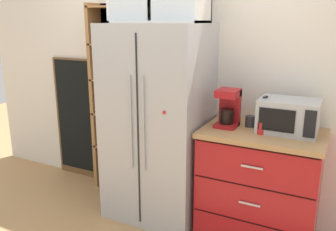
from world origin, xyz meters
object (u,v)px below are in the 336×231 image
(coffee_maker, at_px, (228,107))
(mug_red, at_px, (262,128))
(bottle_clear, at_px, (263,117))
(chalkboard_menu, at_px, (78,118))
(mug_charcoal, at_px, (250,121))
(microwave, at_px, (288,116))
(bottle_amber, at_px, (265,115))
(refrigerator, at_px, (158,124))

(coffee_maker, relative_size, mug_red, 2.51)
(bottle_clear, distance_m, chalkboard_menu, 2.20)
(mug_red, relative_size, mug_charcoal, 1.08)
(microwave, xyz_separation_m, mug_charcoal, (-0.29, 0.02, -0.09))
(bottle_amber, bearing_deg, chalkboard_menu, 173.20)
(refrigerator, height_order, mug_red, refrigerator)
(bottle_amber, height_order, chalkboard_menu, chalkboard_menu)
(coffee_maker, xyz_separation_m, mug_charcoal, (0.17, 0.06, -0.11))
(refrigerator, relative_size, mug_charcoal, 15.25)
(refrigerator, height_order, bottle_amber, refrigerator)
(coffee_maker, bearing_deg, refrigerator, -176.18)
(mug_red, bearing_deg, mug_charcoal, 131.49)
(bottle_clear, height_order, chalkboard_menu, chalkboard_menu)
(mug_red, xyz_separation_m, mug_charcoal, (-0.12, 0.14, -0.00))
(chalkboard_menu, bearing_deg, refrigerator, -14.47)
(microwave, distance_m, bottle_amber, 0.17)
(coffee_maker, height_order, bottle_clear, coffee_maker)
(coffee_maker, height_order, chalkboard_menu, chalkboard_menu)
(bottle_clear, relative_size, chalkboard_menu, 0.21)
(microwave, height_order, chalkboard_menu, chalkboard_menu)
(mug_charcoal, bearing_deg, microwave, -3.45)
(refrigerator, height_order, bottle_clear, refrigerator)
(microwave, distance_m, mug_charcoal, 0.31)
(coffee_maker, height_order, mug_red, coffee_maker)
(coffee_maker, relative_size, bottle_clear, 1.09)
(mug_red, bearing_deg, refrigerator, 177.65)
(mug_red, distance_m, mug_charcoal, 0.19)
(refrigerator, xyz_separation_m, microwave, (1.10, 0.08, 0.19))
(mug_red, relative_size, chalkboard_menu, 0.09)
(mug_charcoal, bearing_deg, refrigerator, -172.76)
(microwave, distance_m, bottle_clear, 0.20)
(microwave, xyz_separation_m, chalkboard_menu, (-2.32, 0.23, -0.37))
(microwave, xyz_separation_m, bottle_amber, (-0.17, -0.02, -0.01))
(mug_charcoal, height_order, chalkboard_menu, chalkboard_menu)
(refrigerator, bearing_deg, chalkboard_menu, 165.53)
(refrigerator, xyz_separation_m, mug_red, (0.93, -0.04, 0.10))
(coffee_maker, height_order, mug_charcoal, coffee_maker)
(refrigerator, xyz_separation_m, bottle_amber, (0.93, 0.06, 0.18))
(coffee_maker, distance_m, mug_red, 0.32)
(refrigerator, relative_size, bottle_amber, 6.33)
(mug_red, distance_m, bottle_amber, 0.12)
(coffee_maker, bearing_deg, bottle_clear, -12.39)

